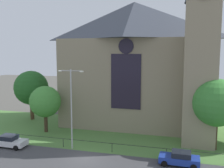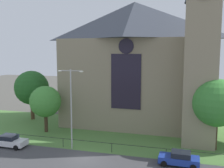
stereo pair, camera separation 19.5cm
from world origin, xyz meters
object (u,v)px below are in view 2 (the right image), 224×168
object	(u,v)px
church_building	(138,63)
tree_left_near	(45,102)
tree_left_far	(32,88)
tree_right_near	(216,103)
parked_car_blue	(179,158)
streetlamp_near	(71,100)
parked_car_white	(10,141)

from	to	relation	value
church_building	tree_left_near	xyz separation A→B (m)	(-12.48, -7.94, -5.64)
church_building	tree_left_far	distance (m)	19.25
tree_right_near	tree_left_near	bearing A→B (deg)	178.05
tree_left_far	parked_car_blue	xyz separation A→B (m)	(25.68, -12.45, -4.94)
streetlamp_near	church_building	bearing A→B (deg)	65.69
parked_car_white	tree_left_far	bearing A→B (deg)	110.97
streetlamp_near	tree_right_near	bearing A→B (deg)	14.30
tree_left_near	streetlamp_near	xyz separation A→B (m)	(6.56, -5.16, 1.52)
tree_left_far	parked_car_white	size ratio (longest dim) A/B	2.07
tree_right_near	streetlamp_near	world-z (taller)	streetlamp_near
tree_left_far	tree_right_near	bearing A→B (deg)	-12.75
church_building	tree_right_near	world-z (taller)	church_building
parked_car_blue	tree_left_near	bearing A→B (deg)	-16.71
tree_left_near	parked_car_white	xyz separation A→B (m)	(-1.28, -6.74, -3.89)
church_building	tree_left_far	xyz separation A→B (m)	(-18.59, -2.02, -4.59)
church_building	streetlamp_near	xyz separation A→B (m)	(-5.92, -13.10, -4.12)
tree_left_near	parked_car_white	size ratio (longest dim) A/B	1.66
tree_left_far	tree_right_near	xyz separation A→B (m)	(29.75, -6.73, 0.19)
parked_car_white	tree_left_near	bearing A→B (deg)	79.38
tree_left_near	parked_car_blue	size ratio (longest dim) A/B	1.64
tree_right_near	parked_car_blue	size ratio (longest dim) A/B	2.07
tree_right_near	parked_car_white	size ratio (longest dim) A/B	2.10
parked_car_white	parked_car_blue	bearing A→B (deg)	0.69
tree_right_near	parked_car_white	world-z (taller)	tree_right_near
church_building	tree_left_far	world-z (taller)	church_building
tree_left_near	parked_car_white	world-z (taller)	tree_left_near
tree_left_far	church_building	bearing A→B (deg)	6.19
church_building	streetlamp_near	bearing A→B (deg)	-114.31
tree_left_near	parked_car_white	distance (m)	7.88
church_building	streetlamp_near	world-z (taller)	church_building
tree_left_near	parked_car_blue	bearing A→B (deg)	-18.44
tree_left_far	streetlamp_near	bearing A→B (deg)	-41.18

